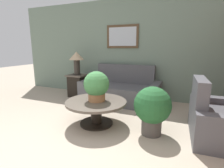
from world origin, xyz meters
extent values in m
cube|color=slate|center=(0.00, 3.34, 1.30)|extent=(7.04, 0.06, 2.60)
cube|color=#4C3823|center=(-0.22, 3.30, 1.63)|extent=(0.88, 0.03, 0.60)
cube|color=#B2BCC6|center=(-0.22, 3.28, 1.63)|extent=(0.76, 0.01, 0.48)
cube|color=#4C4C51|center=(-0.07, 2.76, 0.22)|extent=(1.55, 0.94, 0.43)
cube|color=#4C4C51|center=(-0.07, 3.15, 0.67)|extent=(1.55, 0.16, 0.48)
cube|color=#4C4C51|center=(-0.93, 2.76, 0.27)|extent=(0.18, 0.94, 0.53)
cube|color=#4C4C51|center=(0.80, 2.76, 0.27)|extent=(0.18, 0.94, 0.53)
cube|color=#4C4C51|center=(2.00, 1.66, 0.22)|extent=(0.94, 0.78, 0.43)
cube|color=#4C4C51|center=(1.63, 1.64, 0.67)|extent=(0.20, 0.74, 0.48)
cube|color=#4C4C51|center=(1.98, 2.12, 0.27)|extent=(0.91, 0.23, 0.53)
cylinder|color=black|center=(-0.01, 1.38, 0.01)|extent=(0.59, 0.59, 0.03)
cylinder|color=black|center=(-0.01, 1.38, 0.21)|extent=(0.19, 0.19, 0.36)
cylinder|color=brown|center=(-0.01, 1.38, 0.41)|extent=(1.08, 1.08, 0.04)
cube|color=black|center=(-1.34, 2.78, 0.29)|extent=(0.41, 0.41, 0.58)
cube|color=brown|center=(-1.34, 2.78, 0.60)|extent=(0.49, 0.49, 0.03)
cylinder|color=#2D2823|center=(-1.34, 2.78, 0.63)|extent=(0.24, 0.24, 0.02)
cylinder|color=#2D2823|center=(-1.34, 2.78, 0.83)|extent=(0.17, 0.17, 0.39)
cone|color=tan|center=(-1.34, 2.78, 1.13)|extent=(0.40, 0.40, 0.22)
cylinder|color=#9E6B42|center=(0.00, 1.40, 0.50)|extent=(0.30, 0.30, 0.13)
sphere|color=#428447|center=(0.00, 1.40, 0.74)|extent=(0.45, 0.45, 0.45)
cylinder|color=#4C4742|center=(0.98, 1.40, 0.13)|extent=(0.31, 0.31, 0.27)
sphere|color=#235B2D|center=(0.98, 1.40, 0.49)|extent=(0.58, 0.58, 0.58)
camera|label=1|loc=(1.42, -1.22, 1.37)|focal=28.00mm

